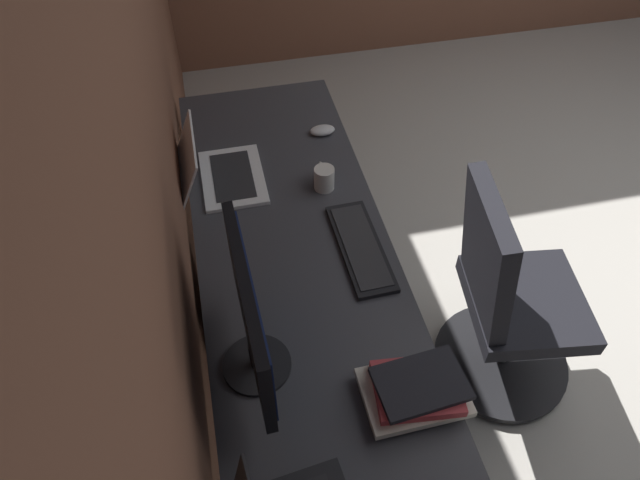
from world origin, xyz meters
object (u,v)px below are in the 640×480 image
Objects in this scene: keyboard_main at (361,247)px; coffee_mug at (324,178)px; mouse_main at (322,130)px; office_chair at (506,304)px; monitor_primary at (251,318)px; laptop_left at (214,171)px; drawer_pedestal at (293,323)px; book_stack_near at (416,389)px.

coffee_mug reaches higher than keyboard_main.
office_chair is (-0.81, -0.52, -0.29)m from mouse_main.
monitor_primary reaches higher than office_chair.
laptop_left is at bearing 44.48° from keyboard_main.
keyboard_main is at bearing -91.93° from drawer_pedestal.
monitor_primary reaches higher than keyboard_main.
book_stack_near is 0.90m from coffee_mug.
book_stack_near is 2.46× the size of coffee_mug.
office_chair reaches higher than keyboard_main.
drawer_pedestal is at bearing 148.98° from coffee_mug.
laptop_left reaches higher than drawer_pedestal.
office_chair reaches higher than book_stack_near.
office_chair reaches higher than drawer_pedestal.
office_chair reaches higher than mouse_main.
mouse_main is at bearing -1.40° from keyboard_main.
mouse_main is (0.20, -0.46, -0.04)m from laptop_left.
book_stack_near is 0.74m from office_chair.
book_stack_near is 0.29× the size of office_chair.
office_chair is (-0.49, -0.59, -0.32)m from coffee_mug.
drawer_pedestal is at bearing 157.80° from mouse_main.
monitor_primary is 1.13m from mouse_main.
coffee_mug is at bearing 168.06° from mouse_main.
coffee_mug is (0.70, -0.36, -0.20)m from monitor_primary.
book_stack_near reaches higher than drawer_pedestal.
monitor_primary is 1.23× the size of keyboard_main.
office_chair is at bearing -121.93° from laptop_left.
drawer_pedestal is 0.65m from laptop_left.
drawer_pedestal is at bearing -155.86° from laptop_left.
keyboard_main is at bearing -0.08° from book_stack_near.
monitor_primary is 5.00× the size of mouse_main.
office_chair is (0.21, -0.95, -0.52)m from monitor_primary.
office_chair is at bearing -101.99° from drawer_pedestal.
coffee_mug is (-0.32, 0.07, 0.03)m from mouse_main.
book_stack_near reaches higher than keyboard_main.
book_stack_near is at bearing 179.92° from keyboard_main.
laptop_left is at bearing 23.68° from book_stack_near.
coffee_mug reaches higher than mouse_main.
mouse_main is at bearing -22.20° from drawer_pedestal.
laptop_left is (0.82, 0.04, -0.19)m from monitor_primary.
book_stack_near is (-0.56, 0.00, 0.04)m from keyboard_main.
office_chair is (-0.17, -0.78, 0.11)m from drawer_pedestal.
coffee_mug is at bearing -31.02° from drawer_pedestal.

